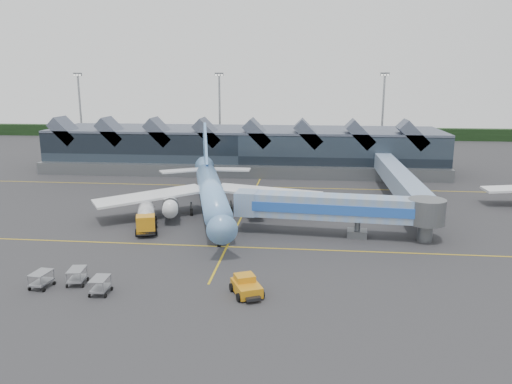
# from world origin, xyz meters

# --- Properties ---
(ground) EXTENTS (260.00, 260.00, 0.00)m
(ground) POSITION_xyz_m (0.00, 0.00, 0.00)
(ground) COLOR #272729
(ground) RESTS_ON ground
(taxi_stripes) EXTENTS (120.00, 60.00, 0.01)m
(taxi_stripes) POSITION_xyz_m (0.00, 10.00, 0.01)
(taxi_stripes) COLOR gold
(taxi_stripes) RESTS_ON ground
(tree_line_far) EXTENTS (260.00, 4.00, 4.00)m
(tree_line_far) POSITION_xyz_m (0.00, 110.00, 2.00)
(tree_line_far) COLOR black
(tree_line_far) RESTS_ON ground
(terminal) EXTENTS (90.00, 22.25, 12.52)m
(terminal) POSITION_xyz_m (-5.07, 47.35, 4.88)
(terminal) COLOR black
(terminal) RESTS_ON ground
(light_masts) EXTENTS (132.40, 42.56, 22.45)m
(light_masts) POSITION_xyz_m (21.00, 62.80, 12.49)
(light_masts) COLOR #909498
(light_masts) RESTS_ON ground
(main_airliner) EXTENTS (35.26, 41.32, 13.45)m
(main_airliner) POSITION_xyz_m (-4.99, 7.23, 3.95)
(main_airliner) COLOR #72B5E7
(main_airliner) RESTS_ON ground
(jet_bridge) EXTENTS (27.98, 6.46, 5.80)m
(jet_bridge) POSITION_xyz_m (15.68, -2.05, 3.89)
(jet_bridge) COLOR #7595C4
(jet_bridge) RESTS_ON ground
(fuel_truck) EXTENTS (5.07, 9.90, 3.33)m
(fuel_truck) POSITION_xyz_m (-12.69, -1.46, 1.86)
(fuel_truck) COLOR black
(fuel_truck) RESTS_ON ground
(pushback_tug) EXTENTS (3.85, 4.66, 1.87)m
(pushback_tug) POSITION_xyz_m (4.27, -21.99, 0.84)
(pushback_tug) COLOR orange
(pushback_tug) RESTS_ON ground
(baggage_carts) EXTENTS (8.39, 4.60, 1.69)m
(baggage_carts) POSITION_xyz_m (-13.59, -22.42, 0.95)
(baggage_carts) COLOR gray
(baggage_carts) RESTS_ON ground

